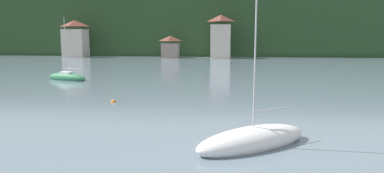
# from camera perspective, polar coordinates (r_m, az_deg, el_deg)

# --- Properties ---
(wooded_hillside) EXTENTS (352.00, 55.60, 41.66)m
(wooded_hillside) POSITION_cam_1_polar(r_m,az_deg,el_deg) (136.15, -4.69, 8.72)
(wooded_hillside) COLOR #264223
(wooded_hillside) RESTS_ON ground_plane
(shore_building_west) EXTENTS (6.42, 5.31, 10.33)m
(shore_building_west) POSITION_cam_1_polar(r_m,az_deg,el_deg) (105.76, -18.42, 7.29)
(shore_building_west) COLOR beige
(shore_building_west) RESTS_ON ground_plane
(shore_building_westcentral) EXTENTS (4.70, 4.28, 6.00)m
(shore_building_westcentral) POSITION_cam_1_polar(r_m,az_deg,el_deg) (96.97, -3.53, 6.41)
(shore_building_westcentral) COLOR gray
(shore_building_westcentral) RESTS_ON ground_plane
(shore_building_central) EXTENTS (5.52, 5.91, 11.58)m
(shore_building_central) POSITION_cam_1_polar(r_m,az_deg,el_deg) (96.22, 4.69, 7.99)
(shore_building_central) COLOR beige
(shore_building_central) RESTS_ON ground_plane
(sailboat_far_1) EXTENTS (6.67, 3.82, 8.86)m
(sailboat_far_1) POSITION_cam_1_polar(r_m,az_deg,el_deg) (51.13, -19.63, 1.40)
(sailboat_far_1) COLOR #2D754C
(sailboat_far_1) RESTS_ON ground_plane
(sailboat_near_6) EXTENTS (7.13, 6.26, 10.78)m
(sailboat_near_6) POSITION_cam_1_polar(r_m,az_deg,el_deg) (19.78, 9.86, -8.58)
(sailboat_near_6) COLOR white
(sailboat_near_6) RESTS_ON ground_plane
(mooring_buoy_near) EXTENTS (0.46, 0.46, 0.46)m
(mooring_buoy_near) POSITION_cam_1_polar(r_m,az_deg,el_deg) (33.02, -12.64, -2.49)
(mooring_buoy_near) COLOR orange
(mooring_buoy_near) RESTS_ON ground_plane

